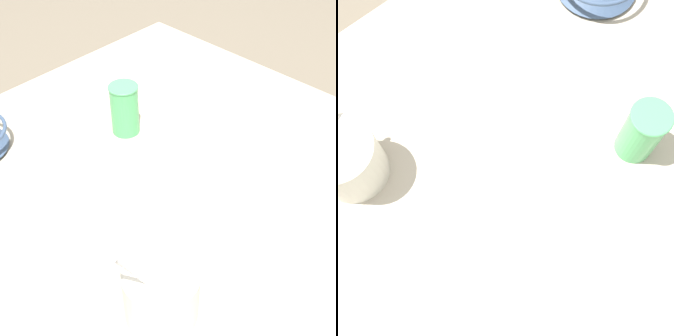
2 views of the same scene
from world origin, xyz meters
The scene contains 4 objects.
ground_plane centered at (0.00, 0.00, 0.00)m, with size 6.00×6.00×0.00m, color #665B4C.
countertop centered at (0.00, 0.00, 0.02)m, with size 1.19×1.19×0.04m.
yogurt_tub centered at (0.30, 0.28, 0.11)m, with size 0.17×0.14×0.25m.
drinking_cup centered at (-0.04, -0.18, 0.12)m, with size 0.08×0.08×0.14m.
Camera 1 is at (0.63, 0.62, 0.84)m, focal length 50.00 mm.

